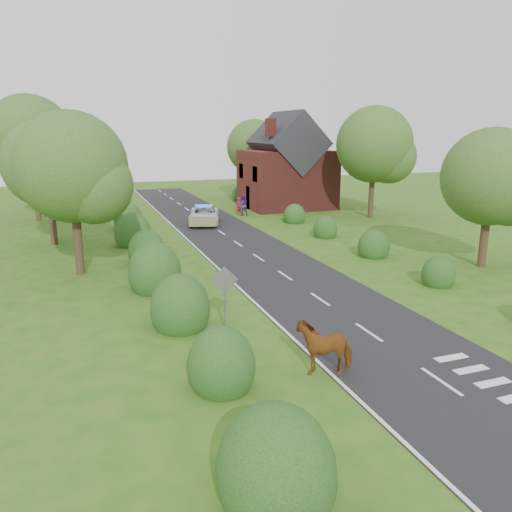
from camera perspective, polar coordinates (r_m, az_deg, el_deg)
name	(u,v)px	position (r m, az deg, el deg)	size (l,w,h in m)	color
ground	(369,333)	(19.35, 12.76, -8.55)	(120.00, 120.00, 0.00)	#265A17
road	(243,247)	(32.36, -1.53, 1.04)	(6.00, 70.00, 0.02)	black
road_markings	(228,256)	(29.97, -3.19, -0.02)	(4.96, 70.00, 0.01)	white
hedgerow_left	(148,256)	(27.63, -12.26, 0.00)	(2.75, 50.41, 3.00)	#174212
hedgerow_right	(363,243)	(31.64, 12.09, 1.43)	(2.10, 45.78, 2.10)	#174212
tree_left_a	(77,172)	(26.86, -19.77, 9.04)	(5.74, 5.60, 8.38)	#332316
tree_left_b	(51,168)	(34.88, -22.36, 9.32)	(5.74, 5.60, 8.07)	#332316
tree_left_c	(34,141)	(44.85, -23.99, 11.93)	(6.97, 6.80, 10.22)	#332316
tree_left_d	(69,148)	(54.80, -20.64, 11.49)	(6.15, 6.00, 8.89)	#332316
tree_right_a	(496,181)	(29.75, 25.74, 7.74)	(5.33, 5.20, 7.56)	#332316
tree_right_b	(378,148)	(44.02, 13.77, 11.92)	(6.56, 6.40, 9.40)	#332316
tree_right_c	(257,149)	(56.17, 0.10, 12.11)	(6.15, 6.00, 8.58)	#332316
road_sign	(225,289)	(18.51, -3.58, -3.81)	(1.06, 0.08, 2.53)	gray
house	(287,168)	(49.05, 3.53, 9.97)	(8.00, 7.40, 9.17)	maroon
cow	(324,349)	(16.04, 7.79, -10.50)	(1.04, 1.97, 1.40)	brown
police_van	(204,215)	(40.62, -5.96, 4.66)	(3.65, 5.50, 1.55)	silver
pedestrian_red	(238,206)	(44.78, -2.01, 5.72)	(0.57, 0.38, 1.58)	#A61D30
pedestrian_purple	(243,205)	(44.33, -1.51, 5.82)	(0.90, 0.70, 1.85)	#4C2278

